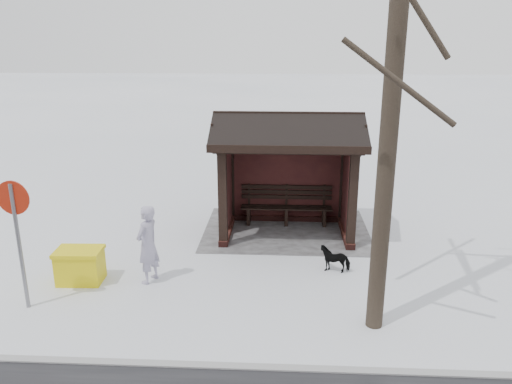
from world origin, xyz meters
TOP-DOWN VIEW (x-y plane):
  - ground at (0.00, 0.00)m, footprint 120.00×120.00m
  - kerb at (0.00, 5.50)m, footprint 120.00×0.15m
  - trampled_patch at (0.00, -0.20)m, footprint 4.20×3.20m
  - bus_shelter at (0.00, -0.16)m, footprint 3.60×2.40m
  - pedestrian at (2.79, 2.79)m, footprint 0.58×0.69m
  - dog at (-1.03, 2.07)m, footprint 0.68×0.39m
  - grit_bin at (4.18, 2.89)m, footprint 0.94×0.66m
  - road_sign at (4.78, 3.91)m, footprint 0.62×0.12m

SIDE VIEW (x-z plane):
  - ground at x=0.00m, z-range 0.00..0.00m
  - trampled_patch at x=0.00m, z-range 0.00..0.02m
  - kerb at x=0.00m, z-range -0.02..0.04m
  - dog at x=-1.03m, z-range 0.00..0.54m
  - grit_bin at x=4.18m, z-range 0.00..0.71m
  - pedestrian at x=2.79m, z-range 0.00..1.62m
  - road_sign at x=4.78m, z-range 0.53..2.95m
  - bus_shelter at x=0.00m, z-range 0.62..3.71m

